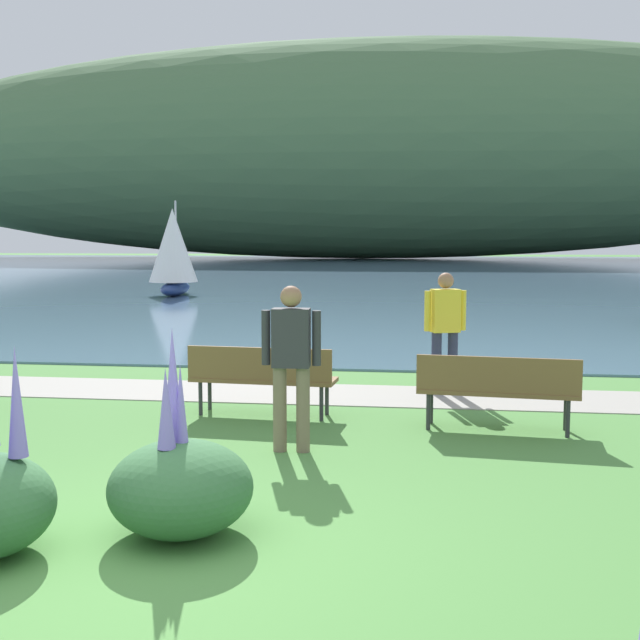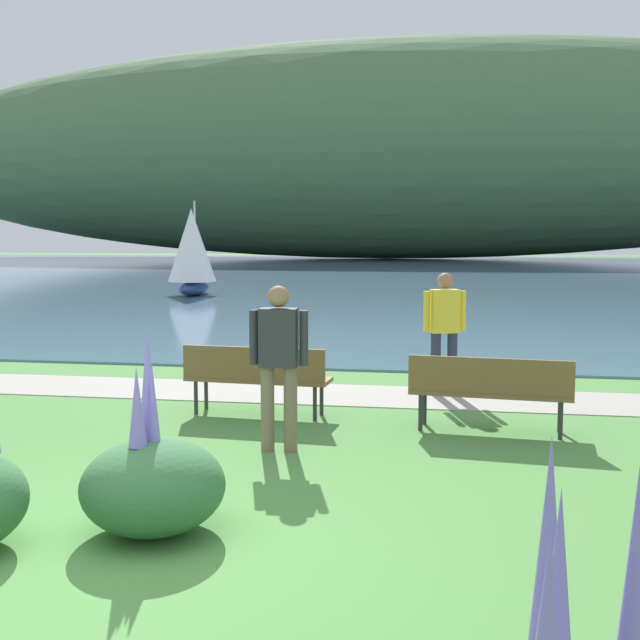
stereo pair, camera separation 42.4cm
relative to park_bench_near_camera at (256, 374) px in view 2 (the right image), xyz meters
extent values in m
plane|color=#518E42|center=(-0.03, -4.48, -0.52)|extent=(200.00, 200.00, 0.00)
cube|color=#5B7F9E|center=(-0.03, 43.46, -0.50)|extent=(180.00, 80.00, 0.04)
ellipsoid|color=#4C7047|center=(-4.68, 72.84, 10.40)|extent=(109.64, 28.00, 21.75)
cube|color=#A39E93|center=(-0.03, 1.46, -0.52)|extent=(60.00, 1.50, 0.01)
cube|color=brown|center=(0.01, 0.08, -0.07)|extent=(1.83, 0.61, 0.05)
cube|color=brown|center=(-0.01, -0.13, 0.15)|extent=(1.80, 0.17, 0.40)
cylinder|color=#2D2D33|center=(-0.74, 0.30, -0.30)|extent=(0.05, 0.05, 0.45)
cylinder|color=#2D2D33|center=(0.78, 0.19, -0.30)|extent=(0.05, 0.05, 0.45)
cylinder|color=#2D2D33|center=(-0.77, -0.03, -0.30)|extent=(0.05, 0.05, 0.45)
cylinder|color=#2D2D33|center=(0.76, -0.14, -0.30)|extent=(0.05, 0.05, 0.45)
cube|color=brown|center=(2.81, -0.33, -0.07)|extent=(1.84, 0.66, 0.05)
cube|color=brown|center=(2.78, -0.53, 0.15)|extent=(1.80, 0.22, 0.40)
cylinder|color=#2D2D33|center=(2.06, -0.08, -0.30)|extent=(0.05, 0.05, 0.45)
cylinder|color=#2D2D33|center=(3.58, -0.23, -0.30)|extent=(0.05, 0.05, 0.45)
cylinder|color=#2D2D33|center=(2.03, -0.42, -0.30)|extent=(0.05, 0.05, 0.45)
cylinder|color=#2D2D33|center=(3.55, -0.57, -0.30)|extent=(0.05, 0.05, 0.45)
cylinder|color=#282D47|center=(2.14, 1.68, -0.08)|extent=(0.14, 0.14, 0.88)
cylinder|color=#282D47|center=(2.37, 1.76, -0.08)|extent=(0.14, 0.14, 0.88)
cube|color=yellow|center=(2.25, 1.72, 0.66)|extent=(0.43, 0.33, 0.60)
sphere|color=#9E7051|center=(2.25, 1.72, 1.08)|extent=(0.22, 0.22, 0.22)
cylinder|color=yellow|center=(2.01, 1.63, 0.66)|extent=(0.09, 0.09, 0.56)
cylinder|color=yellow|center=(2.50, 1.80, 0.66)|extent=(0.09, 0.09, 0.56)
cylinder|color=#72604C|center=(0.51, -1.54, -0.08)|extent=(0.14, 0.14, 0.88)
cylinder|color=#72604C|center=(0.75, -1.53, -0.08)|extent=(0.14, 0.14, 0.88)
cube|color=#2D2D33|center=(0.63, -1.54, 0.66)|extent=(0.39, 0.23, 0.60)
sphere|color=#9E7051|center=(0.63, -1.54, 1.08)|extent=(0.22, 0.22, 0.22)
cylinder|color=#2D2D33|center=(0.37, -1.54, 0.66)|extent=(0.09, 0.09, 0.56)
cylinder|color=#2D2D33|center=(0.89, -1.53, 0.66)|extent=(0.09, 0.09, 0.56)
ellipsoid|color=#386B3D|center=(0.21, -3.92, -0.17)|extent=(1.07, 1.07, 0.71)
cylinder|color=#386B3D|center=(0.15, -4.06, 0.10)|extent=(0.02, 0.02, 0.12)
cone|color=#8470D1|center=(0.15, -4.06, 0.46)|extent=(0.14, 0.14, 0.59)
cylinder|color=#386B3D|center=(0.22, -3.93, 0.10)|extent=(0.02, 0.02, 0.12)
cone|color=#8470D1|center=(0.22, -3.93, 0.47)|extent=(0.11, 0.11, 0.60)
cylinder|color=#386B3D|center=(0.06, -3.62, 0.10)|extent=(0.02, 0.02, 0.12)
cone|color=#8470D1|center=(0.06, -3.62, 0.58)|extent=(0.15, 0.15, 0.83)
cylinder|color=#386B3D|center=(0.18, -3.92, 0.10)|extent=(0.02, 0.02, 0.12)
cone|color=#8470D1|center=(0.18, -3.92, 0.41)|extent=(0.11, 0.11, 0.50)
cone|color=#8470D1|center=(2.68, -7.08, 0.70)|extent=(0.13, 0.13, 0.82)
cone|color=#8470D1|center=(2.93, -7.05, 0.68)|extent=(0.12, 0.12, 0.77)
cone|color=#8470D1|center=(2.69, -7.20, 0.65)|extent=(0.12, 0.12, 0.71)
ellipsoid|color=navy|center=(-7.30, 19.24, -0.22)|extent=(1.08, 3.05, 0.52)
cylinder|color=#B2B2B2|center=(-7.32, 19.48, 1.54)|extent=(0.07, 0.07, 3.00)
cone|color=white|center=(-7.28, 18.96, 1.39)|extent=(1.91, 1.91, 2.70)
camera|label=1|loc=(1.98, -9.45, 1.67)|focal=44.69mm
camera|label=2|loc=(2.40, -9.38, 1.67)|focal=44.69mm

